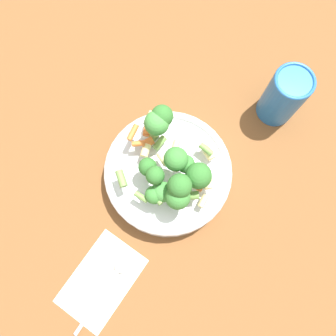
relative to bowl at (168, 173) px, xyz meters
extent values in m
plane|color=brown|center=(0.00, 0.00, -0.03)|extent=(3.00, 3.00, 0.00)
cylinder|color=silver|center=(0.00, 0.00, -0.01)|extent=(0.23, 0.23, 0.04)
torus|color=silver|center=(0.00, 0.00, 0.02)|extent=(0.23, 0.23, 0.01)
cylinder|color=#8CB766|center=(0.04, -0.02, 0.03)|extent=(0.01, 0.01, 0.02)
sphere|color=#479342|center=(0.04, -0.02, 0.06)|extent=(0.03, 0.03, 0.03)
cylinder|color=#8CB766|center=(0.01, 0.03, 0.05)|extent=(0.01, 0.01, 0.01)
sphere|color=#3D8438|center=(0.01, 0.03, 0.07)|extent=(0.03, 0.03, 0.03)
cylinder|color=#8CB766|center=(0.05, -0.03, 0.04)|extent=(0.01, 0.01, 0.01)
sphere|color=#3D8438|center=(0.05, -0.03, 0.05)|extent=(0.03, 0.03, 0.03)
cylinder|color=#8CB766|center=(0.03, 0.04, 0.05)|extent=(0.01, 0.01, 0.02)
sphere|color=#33722D|center=(0.03, 0.04, 0.08)|extent=(0.04, 0.04, 0.04)
cylinder|color=#8CB766|center=(0.02, -0.02, 0.06)|extent=(0.01, 0.01, 0.02)
sphere|color=#33722D|center=(0.02, -0.02, 0.08)|extent=(0.03, 0.03, 0.03)
cylinder|color=#8CB766|center=(0.00, -0.03, 0.04)|extent=(0.01, 0.01, 0.01)
sphere|color=#33722D|center=(0.00, -0.03, 0.06)|extent=(0.03, 0.03, 0.03)
cylinder|color=#8CB766|center=(0.00, 0.01, 0.06)|extent=(0.01, 0.01, 0.02)
sphere|color=#3D8438|center=(0.00, 0.01, 0.09)|extent=(0.04, 0.04, 0.04)
cylinder|color=#8CB766|center=(-0.07, 0.00, 0.06)|extent=(0.01, 0.01, 0.02)
sphere|color=#33722D|center=(-0.07, 0.00, 0.09)|extent=(0.04, 0.04, 0.04)
cylinder|color=#8CB766|center=(0.06, 0.01, 0.05)|extent=(0.01, 0.01, 0.02)
sphere|color=#3D8438|center=(0.06, 0.01, 0.07)|extent=(0.04, 0.04, 0.04)
cylinder|color=#8CB766|center=(0.04, 0.01, 0.06)|extent=(0.01, 0.01, 0.02)
sphere|color=#33722D|center=(0.04, 0.01, 0.09)|extent=(0.04, 0.04, 0.04)
cylinder|color=#8CB766|center=(-0.06, -0.01, 0.06)|extent=(0.01, 0.01, 0.01)
sphere|color=#479342|center=(-0.06, -0.01, 0.09)|extent=(0.04, 0.04, 0.04)
cylinder|color=beige|center=(0.03, 0.06, 0.04)|extent=(0.03, 0.02, 0.01)
cylinder|color=#729E4C|center=(0.05, 0.03, 0.05)|extent=(0.02, 0.02, 0.01)
cylinder|color=#729E4C|center=(0.05, -0.03, 0.06)|extent=(0.03, 0.02, 0.01)
cylinder|color=#729E4C|center=(0.05, 0.01, 0.04)|extent=(0.02, 0.02, 0.01)
cylinder|color=#729E4C|center=(-0.07, -0.02, 0.03)|extent=(0.03, 0.03, 0.01)
cylinder|color=orange|center=(-0.05, -0.03, 0.04)|extent=(0.02, 0.02, 0.01)
cylinder|color=#729E4C|center=(-0.05, -0.01, 0.03)|extent=(0.03, 0.03, 0.01)
cylinder|color=#729E4C|center=(-0.02, 0.07, 0.04)|extent=(0.03, 0.03, 0.01)
cylinder|color=beige|center=(-0.08, -0.01, 0.06)|extent=(0.03, 0.03, 0.01)
cylinder|color=#729E4C|center=(0.05, -0.05, 0.05)|extent=(0.02, 0.02, 0.01)
cylinder|color=beige|center=(-0.03, 0.02, 0.06)|extent=(0.03, 0.02, 0.01)
cylinder|color=orange|center=(-0.06, -0.05, 0.06)|extent=(0.03, 0.02, 0.01)
cylinder|color=beige|center=(-0.02, -0.01, 0.04)|extent=(0.03, 0.02, 0.01)
cylinder|color=beige|center=(-0.02, 0.07, 0.03)|extent=(0.03, 0.02, 0.01)
cylinder|color=beige|center=(0.06, 0.05, 0.03)|extent=(0.02, 0.02, 0.01)
cylinder|color=#729E4C|center=(0.01, -0.08, 0.05)|extent=(0.03, 0.02, 0.01)
cylinder|color=orange|center=(-0.05, -0.04, 0.05)|extent=(0.01, 0.02, 0.01)
cylinder|color=beige|center=(-0.03, -0.03, 0.04)|extent=(0.03, 0.02, 0.01)
cylinder|color=orange|center=(-0.08, -0.03, 0.04)|extent=(0.03, 0.02, 0.01)
cylinder|color=orange|center=(0.04, 0.05, 0.04)|extent=(0.02, 0.02, 0.01)
cylinder|color=#2366B2|center=(-0.11, 0.23, 0.03)|extent=(0.07, 0.07, 0.11)
torus|color=#2366B2|center=(-0.11, 0.23, 0.09)|extent=(0.07, 0.07, 0.01)
cube|color=white|center=(0.17, -0.14, -0.02)|extent=(0.17, 0.17, 0.01)
cylinder|color=silver|center=(0.20, -0.15, -0.02)|extent=(0.09, 0.08, 0.01)
ellipsoid|color=silver|center=(0.15, -0.10, -0.02)|extent=(0.04, 0.04, 0.01)
camera|label=1|loc=(0.14, -0.02, 0.57)|focal=35.00mm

